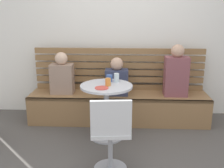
% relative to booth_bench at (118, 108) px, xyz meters
% --- Properties ---
extents(ground, '(8.00, 8.00, 0.00)m').
position_rel_booth_bench_xyz_m(ground, '(0.00, -1.20, -0.22)').
color(ground, '#514C47').
extents(back_wall, '(5.20, 0.10, 2.90)m').
position_rel_booth_bench_xyz_m(back_wall, '(0.00, 0.44, 1.23)').
color(back_wall, white).
rests_on(back_wall, ground).
extents(booth_bench, '(2.70, 0.52, 0.44)m').
position_rel_booth_bench_xyz_m(booth_bench, '(0.00, 0.00, 0.00)').
color(booth_bench, olive).
rests_on(booth_bench, ground).
extents(booth_backrest, '(2.65, 0.04, 0.67)m').
position_rel_booth_bench_xyz_m(booth_backrest, '(0.00, 0.24, 0.56)').
color(booth_backrest, olive).
rests_on(booth_backrest, booth_bench).
extents(cafe_table, '(0.68, 0.68, 0.74)m').
position_rel_booth_bench_xyz_m(cafe_table, '(-0.14, -0.56, 0.30)').
color(cafe_table, '#ADADB2').
rests_on(cafe_table, ground).
extents(white_chair, '(0.44, 0.44, 0.85)m').
position_rel_booth_bench_xyz_m(white_chair, '(-0.05, -1.37, 0.24)').
color(white_chair, '#ADADB2').
rests_on(white_chair, ground).
extents(person_adult, '(0.34, 0.22, 0.76)m').
position_rel_booth_bench_xyz_m(person_adult, '(0.85, -0.01, 0.56)').
color(person_adult, brown).
rests_on(person_adult, booth_bench).
extents(person_child_left, '(0.34, 0.22, 0.57)m').
position_rel_booth_bench_xyz_m(person_child_left, '(-0.03, -0.01, 0.46)').
color(person_child_left, '#333851').
rests_on(person_child_left, booth_bench).
extents(person_child_middle, '(0.34, 0.22, 0.63)m').
position_rel_booth_bench_xyz_m(person_child_middle, '(-0.86, 0.02, 0.50)').
color(person_child_middle, '#9E7F6B').
rests_on(person_child_middle, booth_bench).
extents(cup_tumbler_orange, '(0.07, 0.07, 0.10)m').
position_rel_booth_bench_xyz_m(cup_tumbler_orange, '(-0.12, -0.59, 0.57)').
color(cup_tumbler_orange, orange).
rests_on(cup_tumbler_orange, cafe_table).
extents(cup_glass_tall, '(0.07, 0.07, 0.12)m').
position_rel_booth_bench_xyz_m(cup_glass_tall, '(-0.02, -0.40, 0.58)').
color(cup_glass_tall, silver).
rests_on(cup_glass_tall, cafe_table).
extents(cup_espresso_small, '(0.06, 0.06, 0.05)m').
position_rel_booth_bench_xyz_m(cup_espresso_small, '(-0.11, -0.49, 0.55)').
color(cup_espresso_small, silver).
rests_on(cup_espresso_small, cafe_table).
extents(cup_mug_blue, '(0.08, 0.08, 0.09)m').
position_rel_booth_bench_xyz_m(cup_mug_blue, '(-0.12, -0.39, 0.57)').
color(cup_mug_blue, '#3D5B9E').
rests_on(cup_mug_blue, cafe_table).
extents(plate_small, '(0.17, 0.17, 0.01)m').
position_rel_booth_bench_xyz_m(plate_small, '(-0.19, -0.71, 0.52)').
color(plate_small, '#DB4C42').
rests_on(plate_small, cafe_table).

